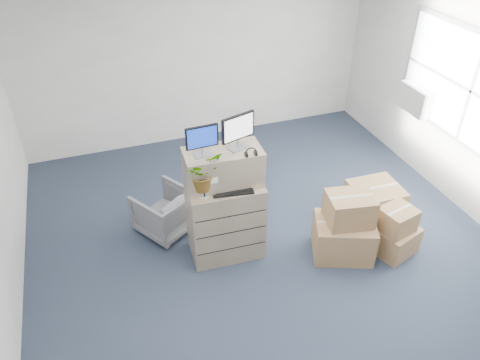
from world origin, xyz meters
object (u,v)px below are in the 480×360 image
potted_plant (202,175)px  filing_cabinet_lower (225,220)px  monitor_left (202,139)px  monitor_right (238,130)px  office_chair (164,210)px  water_bottle (232,173)px  keyboard (233,190)px

potted_plant → filing_cabinet_lower: bearing=14.9°
monitor_left → monitor_right: size_ratio=0.89×
office_chair → water_bottle: bearing=108.8°
monitor_left → water_bottle: monitor_left is taller
office_chair → filing_cabinet_lower: bearing=101.8°
keyboard → potted_plant: bearing=177.8°
filing_cabinet_lower → monitor_left: bearing=175.1°
filing_cabinet_lower → monitor_right: (0.19, 0.05, 1.21)m
monitor_right → office_chair: bearing=126.0°
monitor_left → potted_plant: bearing=-117.4°
monitor_left → water_bottle: (0.35, 0.02, -0.54)m
potted_plant → water_bottle: bearing=18.6°
monitor_left → potted_plant: (-0.05, -0.11, -0.40)m
monitor_left → keyboard: (0.29, -0.18, -0.64)m
filing_cabinet_lower → water_bottle: 0.65m
monitor_left → water_bottle: size_ratio=1.62×
monitor_right → water_bottle: 0.57m
filing_cabinet_lower → monitor_right: bearing=17.6°
filing_cabinet_lower → monitor_left: monitor_left is taller
monitor_left → keyboard: size_ratio=0.78×
monitor_right → water_bottle: size_ratio=1.82×
keyboard → potted_plant: size_ratio=0.82×
filing_cabinet_lower → water_bottle: water_bottle is taller
office_chair → potted_plant: bearing=83.7°
potted_plant → office_chair: potted_plant is taller
filing_cabinet_lower → monitor_right: size_ratio=2.49×
water_bottle → office_chair: bearing=140.8°
water_bottle → monitor_right: bearing=-6.1°
filing_cabinet_lower → keyboard: (0.05, -0.14, 0.54)m
monitor_left → potted_plant: 0.42m
monitor_left → potted_plant: monitor_left is taller
potted_plant → office_chair: (-0.36, 0.75, -0.96)m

